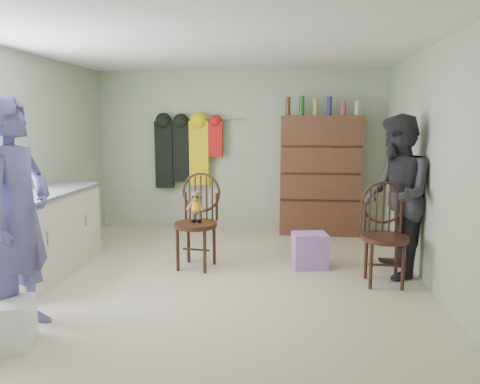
# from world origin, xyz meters

# --- Properties ---
(ground_plane) EXTENTS (5.00, 5.00, 0.00)m
(ground_plane) POSITION_xyz_m (0.00, 0.00, 0.00)
(ground_plane) COLOR beige
(ground_plane) RESTS_ON ground
(room_walls) EXTENTS (5.00, 5.00, 5.00)m
(room_walls) POSITION_xyz_m (0.00, 0.53, 1.58)
(room_walls) COLOR #ADBB9D
(room_walls) RESTS_ON ground
(counter) EXTENTS (0.64, 1.86, 0.94)m
(counter) POSITION_xyz_m (-1.95, 0.00, 0.47)
(counter) COLOR silver
(counter) RESTS_ON ground
(plastic_tub) EXTENTS (0.46, 0.45, 0.35)m
(plastic_tub) POSITION_xyz_m (-1.36, -1.63, 0.18)
(plastic_tub) COLOR white
(plastic_tub) RESTS_ON ground
(chair_front) EXTENTS (0.57, 0.57, 1.12)m
(chair_front) POSITION_xyz_m (-0.28, 0.49, 0.62)
(chair_front) COLOR #3C1E15
(chair_front) RESTS_ON ground
(chair_far) EXTENTS (0.48, 0.48, 1.08)m
(chair_far) POSITION_xyz_m (1.79, 0.14, 0.58)
(chair_far) COLOR #3C1E15
(chair_far) RESTS_ON ground
(striped_bag) EXTENTS (0.44, 0.37, 0.42)m
(striped_bag) POSITION_xyz_m (1.04, 0.58, 0.21)
(striped_bag) COLOR #E572CC
(striped_bag) RESTS_ON ground
(person_left) EXTENTS (0.48, 0.71, 1.91)m
(person_left) POSITION_xyz_m (-1.39, -1.34, 0.96)
(person_left) COLOR #5A559C
(person_left) RESTS_ON ground
(person_right) EXTENTS (0.71, 0.90, 1.80)m
(person_right) POSITION_xyz_m (1.96, 0.40, 0.90)
(person_right) COLOR #2D2B33
(person_right) RESTS_ON ground
(dresser) EXTENTS (1.20, 0.39, 2.08)m
(dresser) POSITION_xyz_m (1.25, 2.30, 0.91)
(dresser) COLOR brown
(dresser) RESTS_ON ground
(coat_rack) EXTENTS (1.42, 0.12, 1.09)m
(coat_rack) POSITION_xyz_m (-0.83, 2.38, 1.25)
(coat_rack) COLOR #99999E
(coat_rack) RESTS_ON ground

